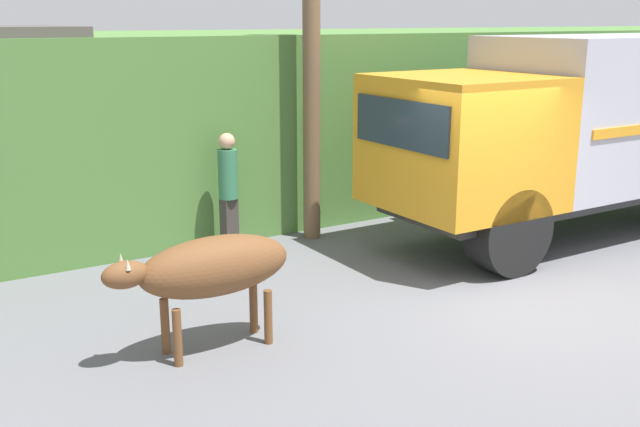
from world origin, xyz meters
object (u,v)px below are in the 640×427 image
(pedestrian_on_hill, at_px, (228,186))
(utility_pole, at_px, (311,52))
(brown_cow, at_px, (211,268))
(cargo_truck, at_px, (590,123))

(pedestrian_on_hill, distance_m, utility_pole, 2.35)
(pedestrian_on_hill, xyz_separation_m, utility_pole, (1.44, 0.04, 1.85))
(brown_cow, xyz_separation_m, pedestrian_on_hill, (1.56, 2.94, 0.12))
(cargo_truck, height_order, utility_pole, utility_pole)
(utility_pole, bearing_deg, pedestrian_on_hill, -178.24)
(cargo_truck, relative_size, utility_pole, 1.29)
(pedestrian_on_hill, relative_size, utility_pole, 0.32)
(brown_cow, bearing_deg, utility_pole, 42.66)
(brown_cow, xyz_separation_m, utility_pole, (3.00, 2.99, 1.97))
(cargo_truck, distance_m, utility_pole, 4.50)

